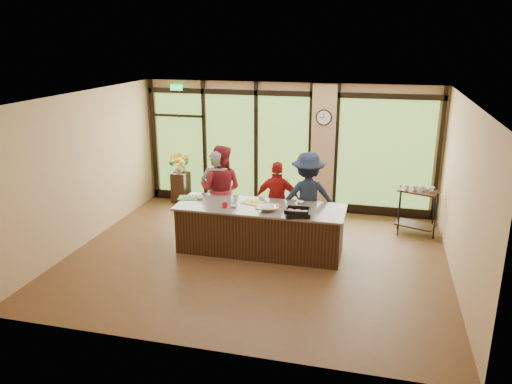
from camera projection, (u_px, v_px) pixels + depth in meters
The scene contains 25 objects.
floor at pixel (256, 257), 9.44m from camera, with size 7.00×7.00×0.00m, color brown.
ceiling at pixel (256, 97), 8.55m from camera, with size 7.00×7.00×0.00m, color silver.
back_wall at pixel (287, 147), 11.77m from camera, with size 7.00×7.00×0.00m, color tan.
left_wall at pixel (84, 169), 9.81m from camera, with size 6.00×6.00×0.00m, color tan.
right_wall at pixel (463, 195), 8.18m from camera, with size 6.00×6.00×0.00m, color tan.
window_wall at pixel (294, 152), 11.73m from camera, with size 6.90×0.12×3.00m.
island_base at pixel (260, 230), 9.59m from camera, with size 3.10×1.00×0.88m, color #321C10.
countertop at pixel (260, 207), 9.45m from camera, with size 3.20×1.10×0.04m, color slate.
wall_clock at pixel (324, 117), 11.23m from camera, with size 0.36×0.04×0.36m.
cook_left at pixel (217, 193), 10.33m from camera, with size 0.66×0.43×1.81m, color gray.
cook_midleft at pixel (221, 190), 10.38m from camera, with size 0.92×0.72×1.89m, color maroon.
cook_midright at pixel (278, 201), 10.10m from camera, with size 0.95×0.40×1.62m, color maroon.
cook_right at pixel (308, 198), 9.94m from camera, with size 1.19×0.69×1.85m, color #192137.
roasting_pan at pixel (297, 214), 8.91m from camera, with size 0.43×0.33×0.08m, color black.
mixing_bowl at pixel (267, 209), 9.19m from camera, with size 0.33×0.33×0.08m, color silver.
cutting_board_left at pixel (189, 198), 9.93m from camera, with size 0.41×0.31×0.01m, color green.
cutting_board_center at pixel (267, 206), 9.41m from camera, with size 0.44×0.33×0.01m, color gold.
cutting_board_right at pixel (253, 203), 9.63m from camera, with size 0.41×0.31×0.01m, color gold.
prep_bowl_near at pixel (200, 198), 9.86m from camera, with size 0.14×0.14×0.04m, color white.
prep_bowl_mid at pixel (234, 206), 9.39m from camera, with size 0.12×0.12×0.04m, color white.
prep_bowl_far at pixel (300, 202), 9.62m from camera, with size 0.14×0.14×0.04m, color white.
red_ramekin at pixel (225, 205), 9.37m from camera, with size 0.11×0.11×0.09m, color red.
flower_stand at pixel (181, 187), 12.49m from camera, with size 0.38×0.38×0.76m, color #321C10.
flower_vase at pixel (180, 167), 12.34m from camera, with size 0.26×0.26×0.27m, color olive.
bar_cart at pixel (417, 205), 10.38m from camera, with size 0.88×0.69×1.06m.
Camera 1 is at (2.10, -8.39, 4.00)m, focal length 35.00 mm.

